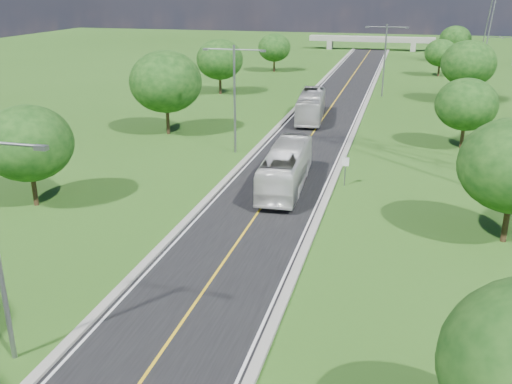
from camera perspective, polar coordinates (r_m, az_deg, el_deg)
ground at (r=67.66m, az=6.54°, el=7.02°), size 260.00×260.00×0.00m
road at (r=73.46m, az=7.25°, el=8.05°), size 8.00×150.00×0.06m
curb_left at (r=74.10m, az=3.96°, el=8.32°), size 0.50×150.00×0.22m
curb_right at (r=73.02m, az=10.58°, el=7.86°), size 0.50×150.00×0.22m
speed_limit_sign at (r=45.52m, az=8.92°, el=2.53°), size 0.55×0.09×2.40m
overpass at (r=146.14m, az=11.45°, el=14.69°), size 30.00×3.00×3.20m
streetlight_mid_left at (r=53.36m, az=-2.17°, el=10.14°), size 5.90×0.25×10.00m
streetlight_far_right at (r=83.85m, az=12.77°, el=13.30°), size 5.90×0.25×10.00m
tree_lb at (r=43.11m, az=-21.84°, el=4.54°), size 6.30×6.30×7.33m
tree_lc at (r=61.15m, az=-9.02°, el=10.84°), size 7.56×7.56×8.79m
tree_ld at (r=84.16m, az=-3.65°, el=13.08°), size 6.72×6.72×7.82m
tree_le at (r=106.54m, az=1.84°, el=14.24°), size 5.88×5.88×6.84m
tree_rc at (r=58.57m, az=20.30°, el=8.22°), size 5.88×5.88×6.84m
tree_rd at (r=82.24m, az=20.49°, el=11.95°), size 7.14×7.14×8.30m
tree_re at (r=105.99m, az=17.98°, el=13.11°), size 5.46×5.46×6.35m
tree_rf at (r=126.02m, az=19.29°, el=14.22°), size 6.30×6.30×7.33m
bus_outbound at (r=44.36m, az=3.01°, el=2.40°), size 3.34×11.76×3.24m
bus_inbound at (r=68.01m, az=5.52°, el=8.57°), size 3.77×11.80×3.23m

